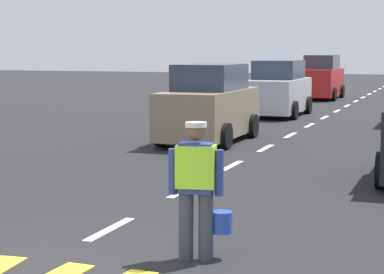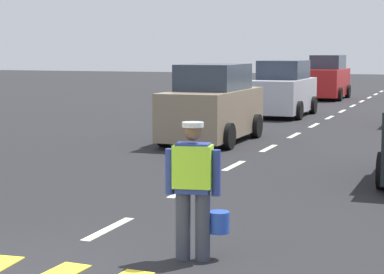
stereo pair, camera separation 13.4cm
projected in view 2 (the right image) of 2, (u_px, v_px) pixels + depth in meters
name	position (u px, v px, depth m)	size (l,w,h in m)	color
ground_plane	(331.00, 117.00, 27.36)	(96.00, 96.00, 0.00)	black
lane_center_line	(348.00, 108.00, 31.27)	(0.14, 46.40, 0.01)	silver
road_worker	(195.00, 184.00, 8.74)	(0.74, 0.46, 1.67)	#383D4C
car_oncoming_third	(327.00, 79.00, 37.15)	(1.91, 4.33, 2.22)	red
car_oncoming_second	(283.00, 90.00, 27.75)	(2.03, 4.26, 2.10)	silver
car_oncoming_lead	(213.00, 106.00, 19.97)	(1.97, 4.28, 2.12)	gray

